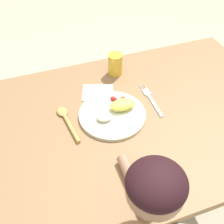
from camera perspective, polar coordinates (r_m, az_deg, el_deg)
name	(u,v)px	position (r m, az deg, el deg)	size (l,w,h in m)	color
ground_plane	(129,202)	(1.79, 3.51, -17.69)	(8.00, 8.00, 0.00)	#AEA68C
dining_table	(136,131)	(1.24, 4.85, -3.84)	(1.31, 0.88, 0.75)	olive
plate	(114,113)	(1.17, 0.37, -0.13)	(0.28, 0.28, 0.05)	beige
fork	(151,99)	(1.25, 7.90, 2.57)	(0.03, 0.22, 0.01)	silver
spoon	(67,120)	(1.16, -9.19, -1.56)	(0.06, 0.21, 0.02)	tan
drinking_cup	(115,64)	(1.36, 0.66, 9.64)	(0.07, 0.07, 0.11)	gold
napkin	(98,93)	(1.28, -2.90, 3.94)	(0.14, 0.11, 0.00)	white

